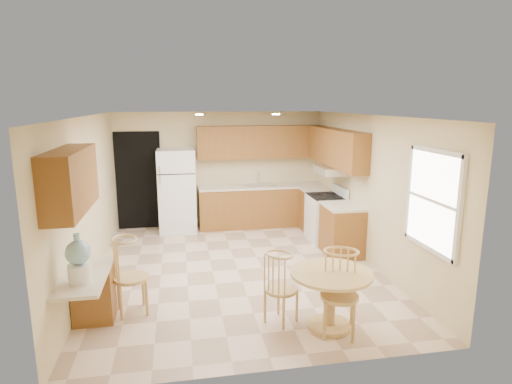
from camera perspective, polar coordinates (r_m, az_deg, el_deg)
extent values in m
plane|color=beige|center=(7.17, -2.46, -10.27)|extent=(5.50, 5.50, 0.00)
cube|color=white|center=(6.64, -2.66, 10.13)|extent=(4.50, 5.50, 0.02)
cube|color=beige|center=(9.48, -4.82, 3.06)|extent=(4.50, 0.02, 2.50)
cube|color=beige|center=(4.19, 2.62, -8.46)|extent=(4.50, 0.02, 2.50)
cube|color=beige|center=(6.87, -21.49, -1.16)|extent=(0.02, 5.50, 2.50)
cube|color=beige|center=(7.43, 14.90, 0.22)|extent=(0.02, 5.50, 2.50)
cube|color=black|center=(9.50, -15.36, 1.46)|extent=(0.90, 0.02, 2.10)
cube|color=brown|center=(9.47, 0.72, -1.94)|extent=(2.75, 0.60, 0.87)
cube|color=beige|center=(9.38, 0.73, 0.76)|extent=(2.75, 0.63, 0.04)
cube|color=brown|center=(9.18, 8.04, -2.51)|extent=(0.60, 0.59, 0.87)
cube|color=beige|center=(9.08, 8.12, 0.27)|extent=(0.63, 0.59, 0.04)
cube|color=brown|center=(7.87, 11.36, -5.10)|extent=(0.60, 0.80, 0.87)
cube|color=beige|center=(7.75, 11.50, -1.88)|extent=(0.63, 0.80, 0.04)
cube|color=brown|center=(9.37, 0.58, 6.69)|extent=(2.75, 0.33, 0.70)
cube|color=brown|center=(8.38, 10.59, 5.86)|extent=(0.33, 2.42, 0.70)
cube|color=brown|center=(5.19, -23.49, 1.41)|extent=(0.33, 1.40, 0.70)
cube|color=silver|center=(9.37, 0.58, 0.89)|extent=(0.78, 0.44, 0.01)
cube|color=silver|center=(8.38, 10.00, 2.91)|extent=(0.50, 0.76, 0.14)
cube|color=brown|center=(5.86, -20.82, -12.50)|extent=(0.48, 0.42, 0.72)
cube|color=beige|center=(5.37, -21.85, -10.36)|extent=(0.50, 1.20, 0.04)
cube|color=white|center=(5.79, 22.57, -1.04)|extent=(0.05, 1.00, 1.20)
cube|color=white|center=(5.69, 22.98, 5.05)|extent=(0.05, 1.10, 0.06)
cube|color=white|center=(5.95, 22.01, -6.88)|extent=(0.05, 1.10, 0.06)
cube|color=white|center=(5.36, 25.51, -2.29)|extent=(0.05, 0.06, 1.28)
cube|color=white|center=(6.23, 19.88, 0.02)|extent=(0.05, 0.06, 1.28)
cylinder|color=white|center=(7.79, -7.57, 10.20)|extent=(0.14, 0.14, 0.02)
cylinder|color=white|center=(7.98, 2.68, 10.33)|extent=(0.14, 0.14, 0.02)
cube|color=white|center=(9.16, -10.49, 0.19)|extent=(0.77, 0.72, 1.74)
cube|color=black|center=(8.73, -10.59, 2.34)|extent=(0.75, 0.01, 0.02)
cube|color=silver|center=(8.75, -12.69, 1.59)|extent=(0.03, 0.03, 0.18)
cube|color=silver|center=(8.71, -12.75, 2.92)|extent=(0.03, 0.03, 0.14)
cube|color=white|center=(8.55, 9.27, -3.53)|extent=(0.65, 0.76, 0.90)
cube|color=black|center=(8.44, 9.37, -0.55)|extent=(0.64, 0.75, 0.02)
cube|color=white|center=(8.52, 11.16, 0.15)|extent=(0.06, 0.76, 0.18)
cylinder|color=tan|center=(5.55, 9.75, -17.13)|extent=(0.53, 0.53, 0.06)
cylinder|color=tan|center=(5.40, 9.87, -14.11)|extent=(0.13, 0.13, 0.65)
cylinder|color=tan|center=(5.26, 10.01, -10.65)|extent=(0.98, 0.98, 0.04)
cylinder|color=tan|center=(5.44, 3.38, -12.90)|extent=(0.40, 0.40, 0.04)
cylinder|color=tan|center=(5.62, 1.54, -14.40)|extent=(0.03, 0.03, 0.43)
cylinder|color=tan|center=(5.68, 4.44, -14.14)|extent=(0.03, 0.03, 0.43)
cylinder|color=tan|center=(5.38, 2.18, -15.73)|extent=(0.03, 0.03, 0.43)
cylinder|color=tan|center=(5.44, 5.23, -15.42)|extent=(0.03, 0.03, 0.43)
cylinder|color=tan|center=(5.23, 11.07, -13.52)|extent=(0.45, 0.45, 0.04)
cylinder|color=tan|center=(5.42, 8.69, -15.32)|extent=(0.04, 0.04, 0.48)
cylinder|color=tan|center=(5.52, 11.96, -14.89)|extent=(0.04, 0.04, 0.48)
cylinder|color=tan|center=(5.15, 9.89, -16.89)|extent=(0.04, 0.04, 0.48)
cylinder|color=tan|center=(5.26, 13.32, -16.39)|extent=(0.04, 0.04, 0.48)
cylinder|color=tan|center=(5.86, -16.29, -10.95)|extent=(0.45, 0.45, 0.04)
cylinder|color=tan|center=(6.12, -17.52, -12.46)|extent=(0.04, 0.04, 0.48)
cylinder|color=tan|center=(6.08, -14.48, -12.42)|extent=(0.04, 0.04, 0.48)
cylinder|color=tan|center=(5.83, -17.91, -13.74)|extent=(0.04, 0.04, 0.48)
cylinder|color=tan|center=(5.79, -14.70, -13.71)|extent=(0.04, 0.04, 0.48)
cylinder|color=white|center=(5.13, -22.44, -9.97)|extent=(0.25, 0.25, 0.21)
sphere|color=#83B5CB|center=(5.05, -22.65, -7.44)|extent=(0.27, 0.27, 0.27)
cylinder|color=#83B5CB|center=(4.99, -22.81, -5.57)|extent=(0.07, 0.07, 0.08)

